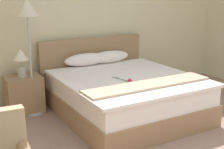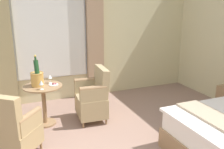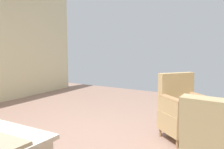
{
  "view_description": "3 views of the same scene",
  "coord_description": "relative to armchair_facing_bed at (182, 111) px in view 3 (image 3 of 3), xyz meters",
  "views": [
    {
      "loc": [
        -2.02,
        -1.56,
        1.76
      ],
      "look_at": [
        -0.72,
        0.7,
        1.06
      ],
      "focal_mm": 50.0,
      "sensor_mm": 36.0,
      "label": 1
    },
    {
      "loc": [
        2.13,
        -0.8,
        1.99
      ],
      "look_at": [
        -1.13,
        0.55,
        1.01
      ],
      "focal_mm": 40.0,
      "sensor_mm": 36.0,
      "label": 2
    },
    {
      "loc": [
        -2.04,
        2.57,
        1.36
      ],
      "look_at": [
        -1.01,
        0.85,
        1.11
      ],
      "focal_mm": 40.0,
      "sensor_mm": 36.0,
      "label": 3
    }
  ],
  "objects": [
    {
      "name": "armchair_facing_bed",
      "position": [
        0.0,
        0.0,
        0.0
      ],
      "size": [
        0.75,
        0.76,
        0.93
      ],
      "color": "#98734E",
      "rests_on": "ground"
    },
    {
      "name": "ground_plane",
      "position": [
        1.13,
        0.89,
        -0.41
      ],
      "size": [
        7.98,
        7.98,
        0.0
      ],
      "primitive_type": "plane",
      "color": "#947264"
    }
  ]
}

